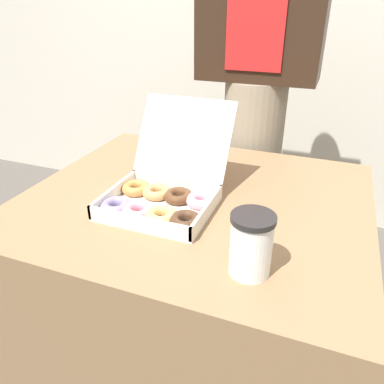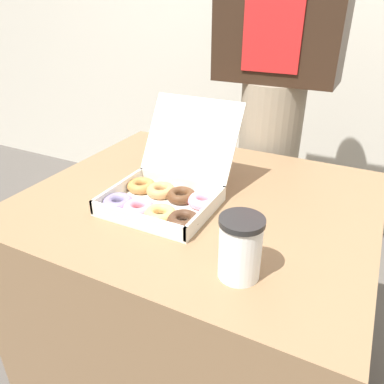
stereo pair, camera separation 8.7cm
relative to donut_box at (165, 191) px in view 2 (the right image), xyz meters
The scene contains 5 objects.
ground_plane 0.81m from the donut_box, 50.63° to the left, with size 14.00×14.00×0.00m, color #4C4742.
table 0.43m from the donut_box, 50.63° to the left, with size 0.99×0.86×0.76m.
donut_box is the anchor object (origin of this frame).
coffee_cup 0.36m from the donut_box, 33.99° to the right, with size 0.09×0.09×0.14m.
person_customer 0.70m from the donut_box, 81.20° to the left, with size 0.46×0.25×1.81m.
Camera 2 is at (0.42, -0.88, 1.28)m, focal length 35.00 mm.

